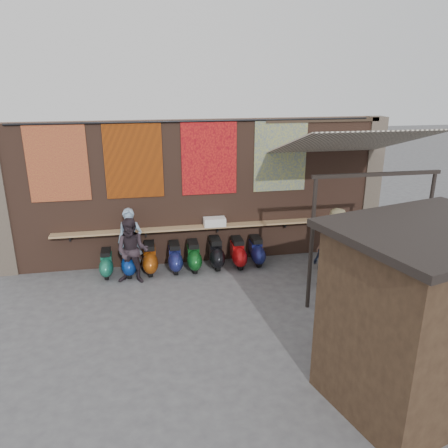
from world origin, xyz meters
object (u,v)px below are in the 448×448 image
Objects in this scene: shopper_grey at (414,266)px; market_stall at (422,320)px; shelf_box at (215,222)px; scooter_stool_3 at (175,257)px; diner_right at (132,251)px; scooter_stool_6 at (238,253)px; scooter_stool_4 at (194,256)px; shopper_navy at (328,258)px; scooter_stool_0 at (107,263)px; scooter_stool_1 at (129,260)px; diner_left at (130,242)px; scooter_stool_5 at (216,253)px; scooter_stool_2 at (150,258)px; shopper_tan at (336,239)px; scooter_stool_7 at (256,251)px.

market_stall is (-2.07, -3.23, 0.66)m from shopper_grey.
market_stall is at bearing -69.05° from shelf_box.
scooter_stool_3 is 0.47× the size of diner_right.
scooter_stool_6 is 0.29× the size of market_stall.
scooter_stool_4 is 0.53× the size of shopper_grey.
shopper_grey reaches higher than shopper_navy.
scooter_stool_0 is 0.89× the size of scooter_stool_1.
diner_left reaches higher than shopper_grey.
market_stall is at bearing -73.30° from scooter_stool_6.
diner_right is 6.94m from shopper_grey.
shopper_navy is (2.57, -1.70, 0.36)m from scooter_stool_5.
scooter_stool_3 is at bearing 177.95° from scooter_stool_4.
scooter_stool_0 is at bearing 117.44° from market_stall.
scooter_stool_5 is (0.63, 0.06, 0.02)m from scooter_stool_4.
diner_left is (-2.92, 0.03, 0.52)m from scooter_stool_6.
shelf_box is 1.12m from scooter_stool_4.
scooter_stool_3 is (1.82, -0.01, 0.03)m from scooter_stool_0.
scooter_stool_3 is 1.31m from diner_right.
diner_left is 0.64× the size of market_stall.
scooter_stool_2 is at bearing 0.45° from scooter_stool_1.
scooter_stool_0 is 0.89× the size of scooter_stool_6.
scooter_stool_4 is at bearing -179.72° from scooter_stool_6.
scooter_stool_5 is 6.30m from market_stall.
shelf_box is 3.13m from scooter_stool_0.
shopper_tan is at bearing -6.90° from scooter_stool_0.
shopper_tan reaches higher than shopper_navy.
diner_right reaches higher than scooter_stool_1.
scooter_stool_2 is (1.15, -0.01, 0.05)m from scooter_stool_0.
diner_right is 4.95m from shopper_navy.
diner_right is at bearing 28.38° from shopper_grey.
scooter_stool_6 is at bearing -4.74° from scooter_stool_5.
scooter_stool_2 is 1.06× the size of scooter_stool_7.
scooter_stool_1 is 7.22m from shopper_grey.
scooter_stool_4 reaches higher than scooter_stool_3.
scooter_stool_6 is 0.56m from scooter_stool_7.
diner_left is at bearing 179.32° from scooter_stool_6.
scooter_stool_2 is at bearing 179.69° from scooter_stool_6.
diner_left is (-0.49, 0.02, 0.51)m from scooter_stool_2.
shopper_navy is (3.71, -1.66, 0.39)m from scooter_stool_3.
scooter_stool_0 is 7.88m from market_stall.
shopper_tan is (3.81, -0.72, 0.49)m from scooter_stool_4.
scooter_stool_6 is 6.05m from market_stall.
shelf_box is 0.81× the size of scooter_stool_0.
market_stall is (4.70, -5.72, 1.04)m from scooter_stool_1.
scooter_stool_4 is 0.54× the size of shopper_navy.
shopper_tan is at bearing 7.93° from diner_left.
shopper_tan reaches higher than scooter_stool_7.
diner_right is (-2.27, -0.85, -0.37)m from shelf_box.
scooter_stool_4 is (2.33, -0.02, 0.04)m from scooter_stool_0.
diner_left reaches higher than scooter_stool_3.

